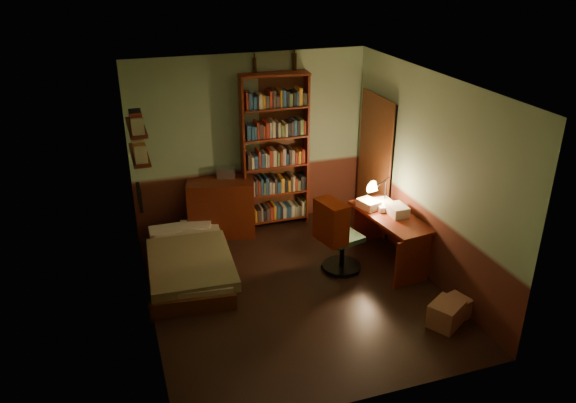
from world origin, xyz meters
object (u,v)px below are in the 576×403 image
object	(u,v)px
dresser	(222,207)
desk	(389,238)
desk_lamp	(386,182)
cardboard_box_a	(446,314)
mini_stereo	(226,172)
bed	(188,255)
bookshelf	(275,152)
office_chair	(343,231)
cardboard_box_b	(454,308)

from	to	relation	value
dresser	desk	bearing A→B (deg)	-24.10
desk_lamp	dresser	bearing A→B (deg)	127.76
desk	cardboard_box_a	world-z (taller)	desk
mini_stereo	desk_lamp	world-z (taller)	desk_lamp
bed	desk	bearing A→B (deg)	-4.94
desk_lamp	bed	bearing A→B (deg)	153.66
bed	bookshelf	size ratio (longest dim) A/B	0.80
desk_lamp	office_chair	bearing A→B (deg)	-178.68
bed	bookshelf	distance (m)	2.06
desk	cardboard_box_b	size ratio (longest dim) A/B	3.84
dresser	desk	size ratio (longest dim) A/B	0.75
dresser	cardboard_box_a	size ratio (longest dim) A/B	2.54
cardboard_box_a	cardboard_box_b	world-z (taller)	cardboard_box_a
desk_lamp	office_chair	size ratio (longest dim) A/B	0.59
bed	desk	world-z (taller)	desk
bed	cardboard_box_b	size ratio (longest dim) A/B	5.51
dresser	desk_lamp	world-z (taller)	desk_lamp
bed	cardboard_box_a	size ratio (longest dim) A/B	4.90
bookshelf	office_chair	size ratio (longest dim) A/B	2.07
desk	bookshelf	bearing A→B (deg)	117.41
bookshelf	desk	xyz separation A→B (m)	(1.11, -1.59, -0.82)
bookshelf	cardboard_box_a	xyz separation A→B (m)	(1.06, -3.08, -1.02)
cardboard_box_a	dresser	bearing A→B (deg)	122.62
desk	office_chair	world-z (taller)	office_chair
office_chair	cardboard_box_b	xyz separation A→B (m)	(0.80, -1.40, -0.44)
mini_stereo	desk	xyz separation A→B (m)	(1.85, -1.63, -0.58)
bed	mini_stereo	world-z (taller)	mini_stereo
dresser	mini_stereo	xyz separation A→B (m)	(0.12, 0.13, 0.50)
desk	bed	bearing A→B (deg)	161.37
bed	desk_lamp	xyz separation A→B (m)	(2.71, -0.16, 0.75)
bookshelf	dresser	bearing A→B (deg)	-169.82
dresser	cardboard_box_a	distance (m)	3.57
bed	mini_stereo	xyz separation A→B (m)	(0.78, 1.12, 0.65)
bed	dresser	distance (m)	1.20
bookshelf	cardboard_box_a	size ratio (longest dim) A/B	6.16
bookshelf	cardboard_box_a	world-z (taller)	bookshelf
mini_stereo	desk_lamp	xyz separation A→B (m)	(1.93, -1.28, 0.10)
bookshelf	desk	size ratio (longest dim) A/B	1.81
bookshelf	cardboard_box_a	distance (m)	3.42
desk	cardboard_box_b	xyz separation A→B (m)	(0.12, -1.40, -0.23)
cardboard_box_a	cardboard_box_b	distance (m)	0.20
bookshelf	cardboard_box_b	xyz separation A→B (m)	(1.23, -2.99, -1.05)
office_chair	cardboard_box_b	size ratio (longest dim) A/B	3.35
dresser	cardboard_box_b	size ratio (longest dim) A/B	2.86
mini_stereo	bookshelf	distance (m)	0.77
dresser	cardboard_box_b	distance (m)	3.59
bed	mini_stereo	distance (m)	1.51
mini_stereo	cardboard_box_b	size ratio (longest dim) A/B	0.78
mini_stereo	bookshelf	xyz separation A→B (m)	(0.73, -0.04, 0.24)
desk_lamp	cardboard_box_a	world-z (taller)	desk_lamp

